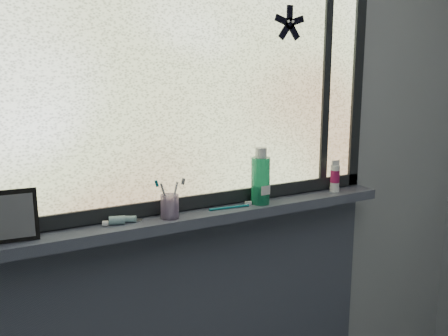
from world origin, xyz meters
name	(u,v)px	position (x,y,z in m)	size (l,w,h in m)	color
wall_back	(196,148)	(0.00, 1.30, 1.25)	(3.00, 0.01, 2.50)	#9EA3A8
windowsill	(205,216)	(0.00, 1.23, 1.00)	(1.62, 0.14, 0.04)	#444A5B
sill_apron	(199,333)	(0.00, 1.29, 0.49)	(1.62, 0.02, 0.98)	#444A5B
window_pane	(197,73)	(0.00, 1.28, 1.53)	(1.50, 0.01, 1.00)	silver
frame_bottom	(199,201)	(0.00, 1.28, 1.05)	(1.60, 0.03, 0.05)	black
frame_right	(357,72)	(0.78, 1.28, 1.53)	(0.05, 0.03, 1.10)	black
frame_mullion	(326,72)	(0.60, 1.28, 1.53)	(0.04, 0.03, 1.00)	black
starfish_sticker	(289,24)	(0.40, 1.27, 1.72)	(0.15, 0.02, 0.15)	black
vanity_mirror	(16,215)	(-0.66, 1.23, 1.10)	(0.13, 0.07, 0.16)	black
toothpaste_tube	(122,220)	(-0.32, 1.23, 1.04)	(0.17, 0.04, 0.03)	silver
toothbrush_cup	(170,207)	(-0.15, 1.21, 1.06)	(0.07, 0.07, 0.09)	#B79ED1
toothbrush_lying	(229,207)	(0.10, 1.22, 1.03)	(0.20, 0.02, 0.01)	#0E737E
mouthwash_bottle	(261,176)	(0.24, 1.22, 1.13)	(0.07, 0.07, 0.19)	#1D9764
cream_tube	(335,175)	(0.63, 1.23, 1.09)	(0.04, 0.04, 0.10)	silver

